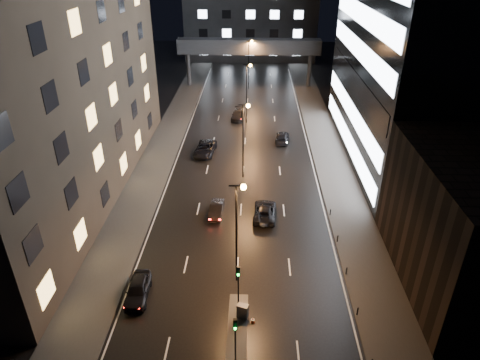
{
  "coord_description": "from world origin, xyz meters",
  "views": [
    {
      "loc": [
        1.37,
        -22.07,
        27.1
      ],
      "look_at": [
        -0.11,
        19.89,
        4.0
      ],
      "focal_mm": 32.0,
      "sensor_mm": 36.0,
      "label": 1
    }
  ],
  "objects": [
    {
      "name": "cone_a",
      "position": [
        1.54,
        2.98,
        0.26
      ],
      "size": [
        0.36,
        0.36,
        0.52
      ],
      "primitive_type": "cone",
      "rotation": [
        0.0,
        0.0,
        0.02
      ],
      "color": "#E5470C",
      "rests_on": "ground"
    },
    {
      "name": "sidewalk_left",
      "position": [
        -12.5,
        35.0,
        0.07
      ],
      "size": [
        5.0,
        110.0,
        0.15
      ],
      "primitive_type": "cube",
      "color": "#383533",
      "rests_on": "ground"
    },
    {
      "name": "streetlight_far",
      "position": [
        0.16,
        68.0,
        6.5
      ],
      "size": [
        1.45,
        0.5,
        10.15
      ],
      "color": "black",
      "rests_on": "ground"
    },
    {
      "name": "median_island",
      "position": [
        0.3,
        2.0,
        0.07
      ],
      "size": [
        1.6,
        8.0,
        0.15
      ],
      "primitive_type": "cube",
      "color": "#383533",
      "rests_on": "ground"
    },
    {
      "name": "car_away_c",
      "position": [
        -5.8,
        35.09,
        0.81
      ],
      "size": [
        3.26,
        6.09,
        1.63
      ],
      "primitive_type": "imported",
      "rotation": [
        0.0,
        0.0,
        -0.1
      ],
      "color": "black",
      "rests_on": "ground"
    },
    {
      "name": "car_toward_a",
      "position": [
        2.74,
        18.6,
        0.74
      ],
      "size": [
        2.77,
        5.44,
        1.47
      ],
      "primitive_type": "imported",
      "rotation": [
        0.0,
        0.0,
        3.08
      ],
      "color": "black",
      "rests_on": "ground"
    },
    {
      "name": "sidewalk_right",
      "position": [
        12.5,
        35.0,
        0.07
      ],
      "size": [
        5.0,
        110.0,
        0.15
      ],
      "primitive_type": "cube",
      "color": "#383533",
      "rests_on": "ground"
    },
    {
      "name": "building_far",
      "position": [
        0.0,
        98.0,
        12.5
      ],
      "size": [
        34.0,
        14.0,
        25.0
      ],
      "primitive_type": "cube",
      "color": "#333335",
      "rests_on": "ground"
    },
    {
      "name": "utility_cabinet",
      "position": [
        0.7,
        3.43,
        0.79
      ],
      "size": [
        1.01,
        0.78,
        1.28
      ],
      "primitive_type": "cube",
      "rotation": [
        0.0,
        0.0,
        -0.3
      ],
      "color": "#515154",
      "rests_on": "median_island"
    },
    {
      "name": "streetlight_near",
      "position": [
        0.16,
        8.0,
        6.5
      ],
      "size": [
        1.45,
        0.5,
        10.15
      ],
      "color": "black",
      "rests_on": "ground"
    },
    {
      "name": "skybridge",
      "position": [
        0.0,
        70.0,
        8.34
      ],
      "size": [
        30.0,
        3.0,
        10.0
      ],
      "color": "#333335",
      "rests_on": "ground"
    },
    {
      "name": "car_away_a",
      "position": [
        -8.51,
        5.6,
        0.8
      ],
      "size": [
        2.09,
        4.76,
        1.59
      ],
      "primitive_type": "imported",
      "rotation": [
        0.0,
        0.0,
        0.05
      ],
      "color": "black",
      "rests_on": "ground"
    },
    {
      "name": "traffic_signal_near",
      "position": [
        0.3,
        4.49,
        3.09
      ],
      "size": [
        0.28,
        0.34,
        4.4
      ],
      "color": "black",
      "rests_on": "median_island"
    },
    {
      "name": "car_away_b",
      "position": [
        -2.78,
        18.86,
        0.68
      ],
      "size": [
        1.66,
        4.19,
        1.36
      ],
      "primitive_type": "imported",
      "rotation": [
        0.0,
        0.0,
        -0.06
      ],
      "color": "black",
      "rests_on": "ground"
    },
    {
      "name": "building_left",
      "position": [
        -22.5,
        24.0,
        20.0
      ],
      "size": [
        15.0,
        48.0,
        40.0
      ],
      "primitive_type": "cube",
      "color": "#2D2319",
      "rests_on": "ground"
    },
    {
      "name": "streetlight_mid_a",
      "position": [
        0.16,
        28.0,
        6.5
      ],
      "size": [
        1.45,
        0.5,
        10.15
      ],
      "color": "black",
      "rests_on": "ground"
    },
    {
      "name": "car_toward_b",
      "position": [
        5.81,
        40.08,
        0.71
      ],
      "size": [
        2.58,
        5.07,
        1.41
      ],
      "primitive_type": "imported",
      "rotation": [
        0.0,
        0.0,
        3.01
      ],
      "color": "black",
      "rests_on": "ground"
    },
    {
      "name": "bollard_row",
      "position": [
        10.2,
        6.5,
        0.45
      ],
      "size": [
        0.12,
        25.12,
        0.9
      ],
      "color": "black",
      "rests_on": "ground"
    },
    {
      "name": "ground",
      "position": [
        0.0,
        40.0,
        0.0
      ],
      "size": [
        160.0,
        160.0,
        0.0
      ],
      "primitive_type": "plane",
      "color": "black",
      "rests_on": "ground"
    },
    {
      "name": "traffic_signal_far",
      "position": [
        0.3,
        -1.01,
        3.09
      ],
      "size": [
        0.28,
        0.34,
        4.4
      ],
      "color": "black",
      "rests_on": "median_island"
    },
    {
      "name": "car_away_d",
      "position": [
        -1.5,
        49.69,
        0.75
      ],
      "size": [
        2.51,
        5.32,
        1.5
      ],
      "primitive_type": "imported",
      "rotation": [
        0.0,
        0.0,
        -0.08
      ],
      "color": "black",
      "rests_on": "ground"
    },
    {
      "name": "streetlight_mid_b",
      "position": [
        0.16,
        48.0,
        6.5
      ],
      "size": [
        1.45,
        0.5,
        10.15
      ],
      "color": "black",
      "rests_on": "ground"
    },
    {
      "name": "building_right_low",
      "position": [
        20.0,
        9.0,
        6.0
      ],
      "size": [
        10.0,
        18.0,
        12.0
      ],
      "primitive_type": "cube",
      "color": "black",
      "rests_on": "ground"
    }
  ]
}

